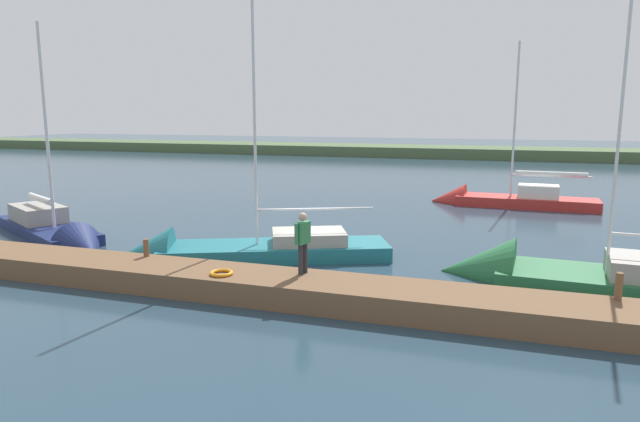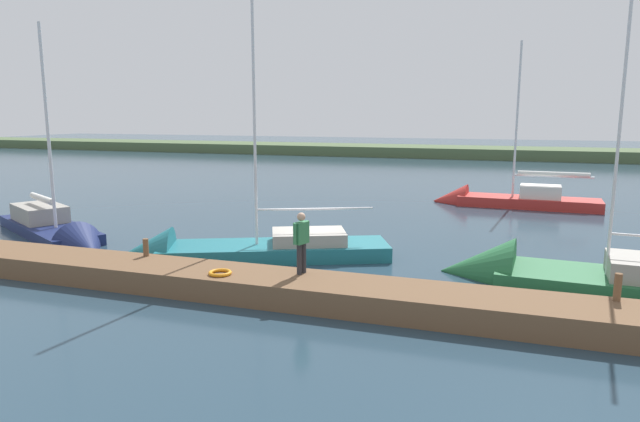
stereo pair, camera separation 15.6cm
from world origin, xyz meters
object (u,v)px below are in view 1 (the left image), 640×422
object	(u,v)px
sailboat_behind_pier	(501,203)
person_on_dock	(303,238)
mooring_post_near	(146,248)
sailboat_mid_channel	(232,254)
life_ring_buoy	(221,273)
sailboat_near_dock	(57,235)
mooring_post_far	(619,286)
sailboat_inner_slip	(565,280)

from	to	relation	value
sailboat_behind_pier	person_on_dock	size ratio (longest dim) A/B	5.70
mooring_post_near	sailboat_mid_channel	xyz separation A→B (m)	(-1.57, -2.82, -0.77)
life_ring_buoy	sailboat_behind_pier	bearing A→B (deg)	-110.99
sailboat_behind_pier	sailboat_near_dock	bearing A→B (deg)	42.72
sailboat_behind_pier	life_ring_buoy	bearing A→B (deg)	71.64
sailboat_mid_channel	person_on_dock	xyz separation A→B (m)	(-3.83, 3.07, 1.51)
mooring_post_far	life_ring_buoy	distance (m)	10.31
sailboat_inner_slip	sailboat_mid_channel	distance (m)	11.12
sailboat_mid_channel	person_on_dock	distance (m)	5.14
mooring_post_far	sailboat_behind_pier	size ratio (longest dim) A/B	0.07
sailboat_inner_slip	sailboat_mid_channel	size ratio (longest dim) A/B	0.87
sailboat_inner_slip	person_on_dock	distance (m)	8.29
mooring_post_near	life_ring_buoy	bearing A→B (deg)	161.42
mooring_post_near	person_on_dock	world-z (taller)	person_on_dock
life_ring_buoy	sailboat_near_dock	bearing A→B (deg)	-24.24
mooring_post_far	sailboat_near_dock	bearing A→B (deg)	-9.67
mooring_post_near	sailboat_mid_channel	world-z (taller)	sailboat_mid_channel
mooring_post_far	person_on_dock	distance (m)	8.13
sailboat_near_dock	sailboat_inner_slip	world-z (taller)	sailboat_inner_slip
mooring_post_far	person_on_dock	bearing A→B (deg)	1.79
life_ring_buoy	sailboat_inner_slip	size ratio (longest dim) A/B	0.07
mooring_post_far	sailboat_near_dock	distance (m)	20.71
mooring_post_near	sailboat_near_dock	xyz separation A→B (m)	(6.89, -3.47, -0.79)
mooring_post_near	sailboat_mid_channel	size ratio (longest dim) A/B	0.05
mooring_post_far	sailboat_mid_channel	xyz separation A→B (m)	(11.93, -2.82, -0.83)
life_ring_buoy	person_on_dock	world-z (taller)	person_on_dock
mooring_post_near	mooring_post_far	world-z (taller)	mooring_post_far
sailboat_inner_slip	sailboat_near_dock	bearing A→B (deg)	3.42
mooring_post_near	mooring_post_far	distance (m)	13.50
sailboat_near_dock	sailboat_inner_slip	size ratio (longest dim) A/B	0.97
life_ring_buoy	mooring_post_near	bearing A→B (deg)	-18.58
mooring_post_far	sailboat_mid_channel	distance (m)	12.29
life_ring_buoy	person_on_dock	bearing A→B (deg)	-158.62
mooring_post_near	sailboat_mid_channel	distance (m)	3.32
mooring_post_far	sailboat_mid_channel	world-z (taller)	sailboat_mid_channel
life_ring_buoy	sailboat_mid_channel	bearing A→B (deg)	-66.72
sailboat_near_dock	sailboat_mid_channel	bearing A→B (deg)	24.05
sailboat_behind_pier	person_on_dock	distance (m)	19.32
sailboat_near_dock	sailboat_mid_channel	size ratio (longest dim) A/B	0.84
life_ring_buoy	sailboat_mid_channel	distance (m)	4.29
sailboat_inner_slip	mooring_post_near	bearing A→B (deg)	18.64
life_ring_buoy	mooring_post_far	bearing A→B (deg)	-173.91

